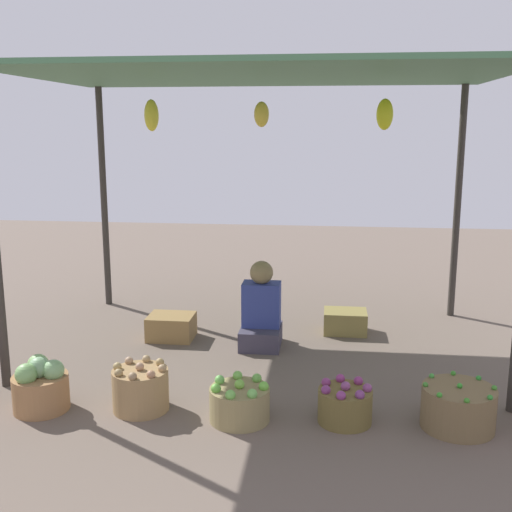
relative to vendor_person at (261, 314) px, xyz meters
The scene contains 10 objects.
ground_plane 0.30m from the vendor_person, 17.50° to the left, with size 14.00×14.00×0.00m, color #68594E.
market_stall_structure 1.96m from the vendor_person, 27.44° to the left, with size 4.04×2.57×2.40m.
vendor_person is the anchor object (origin of this frame).
basket_cabbages 2.05m from the vendor_person, 133.03° to the right, with size 0.39×0.39×0.39m.
basket_potatoes 1.58m from the vendor_person, 116.38° to the right, with size 0.39×0.39×0.35m.
basket_green_apples 1.50m from the vendor_person, 89.42° to the right, with size 0.41×0.41×0.29m.
basket_purple_onions 1.61m from the vendor_person, 63.20° to the right, with size 0.36×0.36×0.29m.
basket_green_chilies 2.05m from the vendor_person, 44.25° to the right, with size 0.48×0.48×0.31m.
wooden_crate_near_vendor 0.88m from the vendor_person, behind, with size 0.42×0.34×0.23m, color olive.
wooden_crate_stacked_rear 0.91m from the vendor_person, 30.38° to the left, with size 0.41×0.32×0.21m, color olive.
Camera 1 is at (0.56, -5.37, 1.96)m, focal length 43.72 mm.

